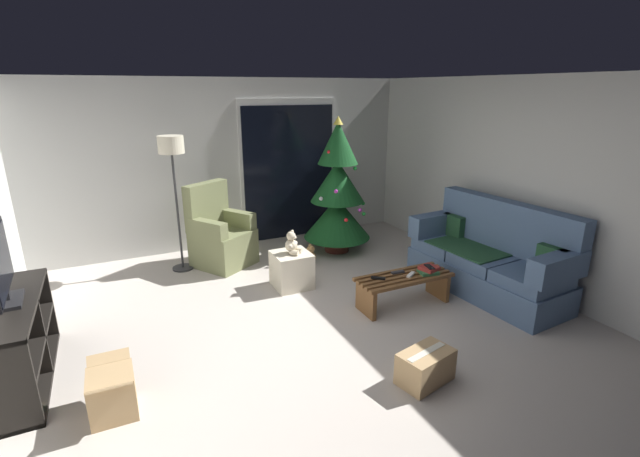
% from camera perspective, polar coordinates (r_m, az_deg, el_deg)
% --- Properties ---
extents(ground_plane, '(7.00, 7.00, 0.00)m').
position_cam_1_polar(ground_plane, '(4.58, -0.75, -13.31)').
color(ground_plane, '#BCB2A8').
extents(wall_back, '(5.72, 0.12, 2.50)m').
position_cam_1_polar(wall_back, '(6.91, -11.63, 8.09)').
color(wall_back, beige).
rests_on(wall_back, ground).
extents(wall_right, '(0.12, 6.00, 2.50)m').
position_cam_1_polar(wall_right, '(5.85, 25.64, 5.02)').
color(wall_right, beige).
rests_on(wall_right, ground).
extents(patio_door_frame, '(1.60, 0.02, 2.20)m').
position_cam_1_polar(patio_door_frame, '(7.16, -3.99, 7.50)').
color(patio_door_frame, silver).
rests_on(patio_door_frame, ground).
extents(patio_door_glass, '(1.50, 0.02, 2.10)m').
position_cam_1_polar(patio_door_glass, '(7.15, -3.93, 7.08)').
color(patio_door_glass, black).
rests_on(patio_door_glass, ground).
extents(couch, '(0.92, 1.99, 1.08)m').
position_cam_1_polar(couch, '(5.68, 20.96, -3.71)').
color(couch, slate).
rests_on(couch, ground).
extents(coffee_table, '(1.10, 0.40, 0.36)m').
position_cam_1_polar(coffee_table, '(5.10, 10.69, -7.15)').
color(coffee_table, brown).
rests_on(coffee_table, ground).
extents(remote_white, '(0.16, 0.12, 0.02)m').
position_cam_1_polar(remote_white, '(5.06, 11.58, -5.81)').
color(remote_white, silver).
rests_on(remote_white, coffee_table).
extents(remote_graphite, '(0.16, 0.05, 0.02)m').
position_cam_1_polar(remote_graphite, '(5.09, 9.94, -5.54)').
color(remote_graphite, '#333338').
rests_on(remote_graphite, coffee_table).
extents(remote_black, '(0.15, 0.14, 0.02)m').
position_cam_1_polar(remote_black, '(4.91, 7.47, -6.32)').
color(remote_black, black).
rests_on(remote_black, coffee_table).
extents(book_stack, '(0.25, 0.23, 0.07)m').
position_cam_1_polar(book_stack, '(5.16, 13.76, -5.17)').
color(book_stack, '#337042').
rests_on(book_stack, coffee_table).
extents(cell_phone, '(0.10, 0.15, 0.01)m').
position_cam_1_polar(cell_phone, '(5.14, 13.86, -4.78)').
color(cell_phone, black).
rests_on(cell_phone, book_stack).
extents(christmas_tree, '(0.98, 0.98, 1.98)m').
position_cam_1_polar(christmas_tree, '(6.48, 2.24, 4.48)').
color(christmas_tree, '#4C1E19').
rests_on(christmas_tree, ground).
extents(armchair, '(0.94, 0.95, 1.13)m').
position_cam_1_polar(armchair, '(6.25, -12.68, -1.01)').
color(armchair, olive).
rests_on(armchair, ground).
extents(floor_lamp, '(0.32, 0.32, 1.78)m').
position_cam_1_polar(floor_lamp, '(5.96, -18.43, 8.57)').
color(floor_lamp, '#2D2D30').
rests_on(floor_lamp, ground).
extents(media_shelf, '(0.40, 1.40, 0.72)m').
position_cam_1_polar(media_shelf, '(4.46, -34.71, -12.58)').
color(media_shelf, black).
rests_on(media_shelf, ground).
extents(television, '(0.22, 0.84, 0.61)m').
position_cam_1_polar(television, '(4.23, -35.78, -3.92)').
color(television, black).
rests_on(television, media_shelf).
extents(ottoman, '(0.44, 0.44, 0.44)m').
position_cam_1_polar(ottoman, '(5.49, -3.65, -5.30)').
color(ottoman, beige).
rests_on(ottoman, ground).
extents(teddy_bear_cream, '(0.21, 0.21, 0.29)m').
position_cam_1_polar(teddy_bear_cream, '(5.36, -3.62, -1.98)').
color(teddy_bear_cream, beige).
rests_on(teddy_bear_cream, ottoman).
extents(teddy_bear_honey_by_tree, '(0.20, 0.20, 0.29)m').
position_cam_1_polar(teddy_bear_honey_by_tree, '(6.19, -1.28, -3.53)').
color(teddy_bear_honey_by_tree, tan).
rests_on(teddy_bear_honey_by_tree, ground).
extents(cardboard_box_taped_mid_floor, '(0.51, 0.38, 0.28)m').
position_cam_1_polar(cardboard_box_taped_mid_floor, '(3.96, 13.37, -16.85)').
color(cardboard_box_taped_mid_floor, tan).
rests_on(cardboard_box_taped_mid_floor, ground).
extents(cardboard_box_open_near_shelf, '(0.32, 0.50, 0.40)m').
position_cam_1_polar(cardboard_box_open_near_shelf, '(3.85, -25.09, -18.65)').
color(cardboard_box_open_near_shelf, tan).
rests_on(cardboard_box_open_near_shelf, ground).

